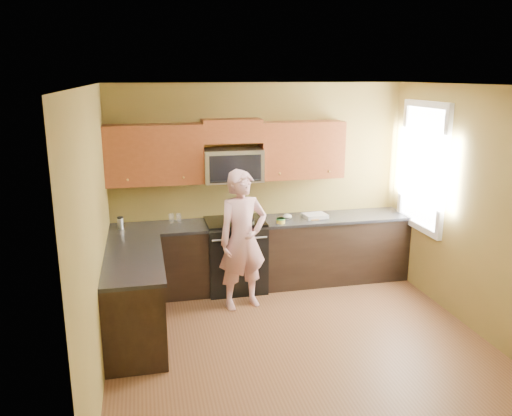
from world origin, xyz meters
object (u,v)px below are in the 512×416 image
object	(u,v)px
stove	(235,255)
butter_tub	(281,223)
travel_mug	(121,229)
woman	(243,240)
microwave	(233,181)
frying_pan	(243,225)

from	to	relation	value
stove	butter_tub	size ratio (longest dim) A/B	8.05
stove	travel_mug	world-z (taller)	travel_mug
stove	woman	world-z (taller)	woman
stove	microwave	xyz separation A→B (m)	(0.00, 0.12, 0.97)
butter_tub	travel_mug	bearing A→B (deg)	174.94
stove	travel_mug	xyz separation A→B (m)	(-1.45, 0.02, 0.45)
stove	woman	xyz separation A→B (m)	(-0.01, -0.56, 0.38)
microwave	woman	xyz separation A→B (m)	(-0.01, -0.68, -0.59)
microwave	travel_mug	size ratio (longest dim) A/B	4.77
frying_pan	travel_mug	xyz separation A→B (m)	(-1.52, 0.25, -0.03)
travel_mug	microwave	bearing A→B (deg)	3.99
frying_pan	stove	bearing A→B (deg)	86.73
frying_pan	butter_tub	xyz separation A→B (m)	(0.51, 0.07, -0.03)
microwave	butter_tub	size ratio (longest dim) A/B	6.44
microwave	butter_tub	bearing A→B (deg)	-25.89
woman	travel_mug	bearing A→B (deg)	144.92
microwave	woman	size ratio (longest dim) A/B	0.44
woman	microwave	bearing A→B (deg)	76.40
stove	butter_tub	world-z (taller)	butter_tub
butter_tub	travel_mug	xyz separation A→B (m)	(-2.03, 0.18, 0.00)
stove	frying_pan	xyz separation A→B (m)	(0.07, -0.23, 0.47)
frying_pan	travel_mug	bearing A→B (deg)	150.25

